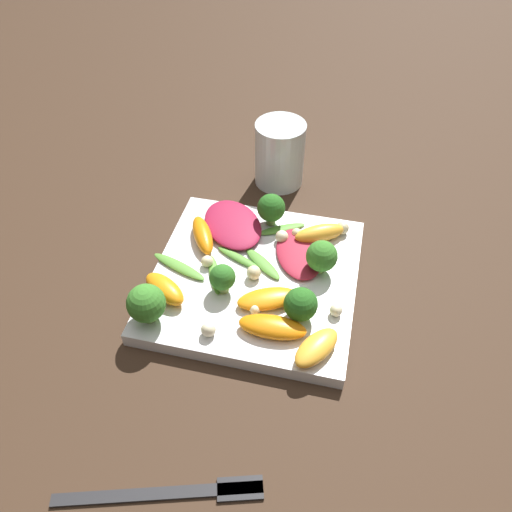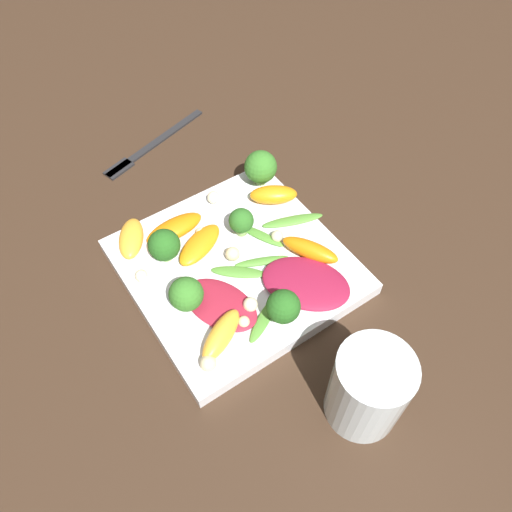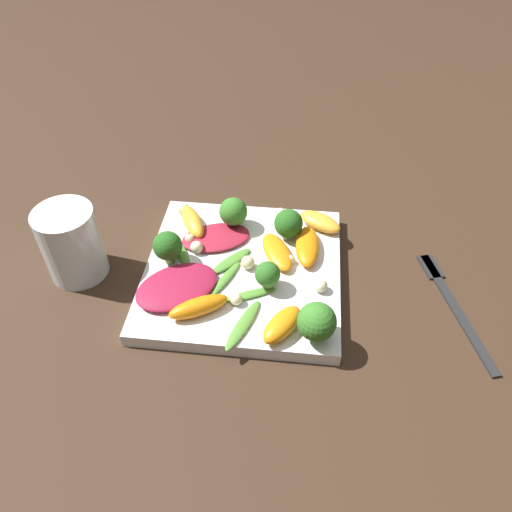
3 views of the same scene
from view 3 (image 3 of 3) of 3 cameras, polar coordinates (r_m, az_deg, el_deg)
ground_plane at (r=0.65m, az=-1.49°, el=-2.40°), size 2.40×2.40×0.00m
plate at (r=0.64m, az=-1.51°, el=-1.83°), size 0.25×0.25×0.02m
drinking_glass at (r=0.66m, az=-20.33°, el=1.35°), size 0.07×0.07×0.10m
fork at (r=0.66m, az=21.16°, el=-4.24°), size 0.07×0.19×0.01m
radicchio_leaf_0 at (r=0.67m, az=-4.59°, el=2.13°), size 0.11×0.08×0.01m
radicchio_leaf_1 at (r=0.61m, az=-9.03°, el=-3.47°), size 0.12×0.12×0.01m
orange_segment_0 at (r=0.56m, az=3.00°, el=-7.84°), size 0.06×0.07×0.02m
orange_segment_1 at (r=0.64m, az=2.42°, el=0.49°), size 0.06×0.08×0.02m
orange_segment_2 at (r=0.65m, az=5.88°, el=1.13°), size 0.03×0.08×0.02m
orange_segment_3 at (r=0.58m, az=-6.59°, el=-5.77°), size 0.07×0.05×0.02m
orange_segment_4 at (r=0.69m, az=7.33°, el=3.91°), size 0.07×0.06×0.02m
orange_segment_5 at (r=0.69m, az=-7.27°, el=3.93°), size 0.05×0.07×0.02m
broccoli_floret_0 at (r=0.66m, az=3.73°, el=3.68°), size 0.04×0.04×0.04m
broccoli_floret_1 at (r=0.54m, az=6.95°, el=-7.50°), size 0.04×0.04×0.05m
broccoli_floret_2 at (r=0.59m, az=1.33°, el=-2.16°), size 0.03×0.03×0.04m
broccoli_floret_3 at (r=0.67m, az=-2.61°, el=5.05°), size 0.04×0.04×0.05m
broccoli_floret_4 at (r=0.63m, az=-10.16°, el=0.81°), size 0.04×0.04×0.05m
arugula_sprig_0 at (r=0.57m, az=-1.49°, el=-7.87°), size 0.04×0.08×0.01m
arugula_sprig_1 at (r=0.66m, az=-8.57°, el=0.53°), size 0.04×0.06×0.00m
arugula_sprig_2 at (r=0.64m, az=-2.85°, el=-0.57°), size 0.05×0.06×0.01m
arugula_sprig_3 at (r=0.60m, az=-0.68°, el=-4.41°), size 0.06×0.04×0.00m
arugula_sprig_4 at (r=0.62m, az=-3.52°, el=-2.62°), size 0.04×0.06×0.01m
macadamia_nut_0 at (r=0.62m, az=-0.98°, el=-0.97°), size 0.02×0.02×0.02m
macadamia_nut_1 at (r=0.70m, az=2.81°, el=4.92°), size 0.01×0.01×0.01m
macadamia_nut_2 at (r=0.67m, az=-7.59°, el=1.99°), size 0.01×0.01×0.01m
macadamia_nut_3 at (r=0.60m, az=7.40°, el=-3.39°), size 0.02×0.02×0.02m
macadamia_nut_4 at (r=0.71m, az=-8.32°, el=5.32°), size 0.02×0.02×0.02m
macadamia_nut_5 at (r=0.59m, az=-2.12°, el=-4.96°), size 0.01×0.01×0.01m
macadamia_nut_6 at (r=0.65m, az=-6.80°, el=1.01°), size 0.02×0.02×0.02m
macadamia_nut_7 at (r=0.63m, az=3.88°, el=-0.42°), size 0.01×0.01×0.01m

